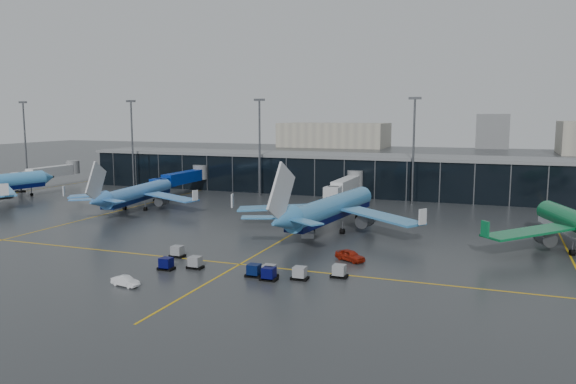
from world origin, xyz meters
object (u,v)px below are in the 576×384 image
(airliner_klm_near, at_px, (332,195))
(service_van_red, at_px, (350,255))
(baggage_carts, at_px, (244,267))
(mobile_airstair, at_px, (308,232))
(airliner_arkefly, at_px, (138,184))
(service_van_white, at_px, (125,281))

(airliner_klm_near, xyz_separation_m, service_van_red, (8.72, -20.45, -5.87))
(airliner_klm_near, bearing_deg, service_van_red, -59.69)
(baggage_carts, distance_m, service_van_red, 16.37)
(airliner_klm_near, height_order, mobile_airstair, airliner_klm_near)
(airliner_arkefly, relative_size, mobile_airstair, 10.15)
(baggage_carts, bearing_deg, airliner_klm_near, 84.28)
(mobile_airstair, distance_m, service_van_white, 37.39)
(airliner_klm_near, distance_m, baggage_carts, 32.41)
(baggage_carts, relative_size, service_van_red, 5.75)
(airliner_klm_near, bearing_deg, mobile_airstair, -101.73)
(service_van_red, xyz_separation_m, service_van_white, (-23.30, -21.84, -0.19))
(airliner_arkefly, height_order, service_van_white, airliner_arkefly)
(baggage_carts, xyz_separation_m, mobile_airstair, (0.79, 24.76, 0.01))
(airliner_klm_near, xyz_separation_m, mobile_airstair, (-2.39, -6.95, -5.93))
(airliner_arkefly, xyz_separation_m, airliner_klm_near, (47.91, -7.49, 0.92))
(baggage_carts, xyz_separation_m, service_van_red, (11.90, 11.25, 0.07))
(airliner_arkefly, relative_size, service_van_white, 9.70)
(airliner_klm_near, distance_m, mobile_airstair, 9.44)
(airliner_arkefly, distance_m, baggage_carts, 59.69)
(airliner_klm_near, height_order, baggage_carts, airliner_klm_near)
(airliner_klm_near, xyz_separation_m, service_van_white, (-14.58, -42.29, -6.06))
(airliner_arkefly, xyz_separation_m, mobile_airstair, (45.52, -14.44, -5.02))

